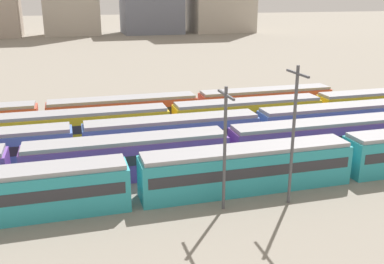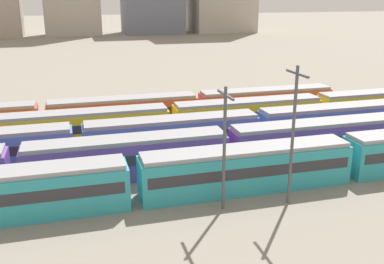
{
  "view_description": "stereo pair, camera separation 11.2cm",
  "coord_description": "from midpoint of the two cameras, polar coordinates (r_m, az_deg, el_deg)",
  "views": [
    {
      "loc": [
        15.7,
        -31.54,
        15.87
      ],
      "look_at": [
        27.5,
        10.4,
        2.04
      ],
      "focal_mm": 41.25,
      "sensor_mm": 36.0,
      "label": 1
    },
    {
      "loc": [
        15.81,
        -31.57,
        15.87
      ],
      "look_at": [
        27.5,
        10.4,
        2.04
      ],
      "focal_mm": 41.25,
      "sensor_mm": 36.0,
      "label": 2
    }
  ],
  "objects": [
    {
      "name": "train_track_1",
      "position": [
        45.7,
        15.83,
        -0.88
      ],
      "size": [
        93.6,
        3.06,
        3.75
      ],
      "color": "#6B429E",
      "rests_on": "ground_plane"
    },
    {
      "name": "train_track_2",
      "position": [
        48.18,
        8.43,
        0.57
      ],
      "size": [
        112.5,
        3.06,
        3.75
      ],
      "color": "#4C70BC",
      "rests_on": "ground_plane"
    },
    {
      "name": "catenary_pole_0",
      "position": [
        33.93,
        12.9,
        0.24
      ],
      "size": [
        0.24,
        3.2,
        10.88
      ],
      "color": "#4C4C51",
      "rests_on": "ground_plane"
    },
    {
      "name": "train_track_4",
      "position": [
        54.52,
        -8.9,
        2.55
      ],
      "size": [
        55.8,
        3.06,
        3.75
      ],
      "color": "#BC4C38",
      "rests_on": "ground_plane"
    },
    {
      "name": "train_track_3",
      "position": [
        57.4,
        15.91,
        2.84
      ],
      "size": [
        112.5,
        3.06,
        3.75
      ],
      "color": "yellow",
      "rests_on": "ground_plane"
    },
    {
      "name": "catenary_pole_2",
      "position": [
        32.4,
        4.17,
        -1.46
      ],
      "size": [
        0.24,
        3.2,
        9.54
      ],
      "color": "#4C4C51",
      "rests_on": "ground_plane"
    },
    {
      "name": "train_track_0",
      "position": [
        41.49,
        19.2,
        -3.09
      ],
      "size": [
        112.5,
        3.06,
        3.75
      ],
      "color": "teal",
      "rests_on": "ground_plane"
    }
  ]
}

